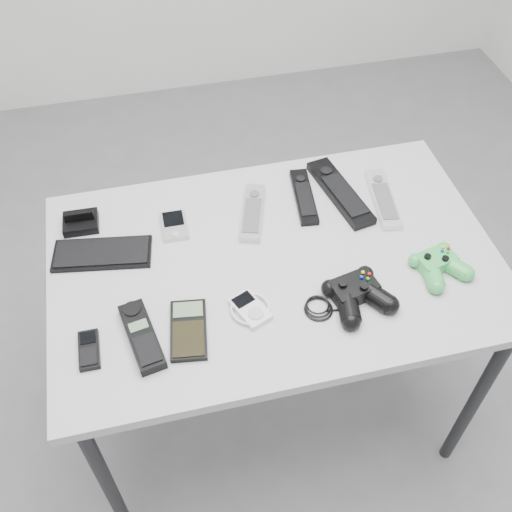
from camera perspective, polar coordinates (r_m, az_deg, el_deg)
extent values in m
plane|color=slate|center=(2.03, -1.02, -11.57)|extent=(3.50, 3.50, 0.00)
cube|color=#A4A5A7|center=(1.42, 1.79, -0.65)|extent=(1.05, 0.67, 0.03)
cylinder|color=black|center=(1.56, -13.96, -20.30)|extent=(0.03, 0.03, 0.67)
cylinder|color=black|center=(1.71, 20.17, -12.74)|extent=(0.03, 0.03, 0.67)
cylinder|color=black|center=(1.86, -15.18, -3.62)|extent=(0.03, 0.03, 0.67)
cylinder|color=black|center=(1.99, 12.85, 1.36)|extent=(0.03, 0.03, 0.67)
cube|color=black|center=(1.45, -14.43, 0.25)|extent=(0.24, 0.13, 0.01)
cube|color=black|center=(1.53, -16.43, 3.38)|extent=(0.09, 0.08, 0.05)
cube|color=#B1B3B9|center=(1.48, -7.80, 2.91)|extent=(0.06, 0.10, 0.02)
cube|color=#B1B3B9|center=(1.50, -0.32, 4.21)|extent=(0.10, 0.20, 0.02)
cube|color=black|center=(1.55, 4.59, 5.71)|extent=(0.07, 0.20, 0.02)
cube|color=black|center=(1.56, 8.02, 6.07)|extent=(0.11, 0.27, 0.02)
cube|color=silver|center=(1.57, 11.99, 5.43)|extent=(0.08, 0.22, 0.02)
cube|color=black|center=(1.29, -15.62, -8.58)|extent=(0.04, 0.09, 0.02)
cube|color=black|center=(1.28, -10.82, -7.49)|extent=(0.09, 0.18, 0.03)
cube|color=black|center=(1.28, -6.45, -6.98)|extent=(0.10, 0.16, 0.02)
cube|color=silver|center=(1.31, -0.56, -5.05)|extent=(0.12, 0.12, 0.02)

